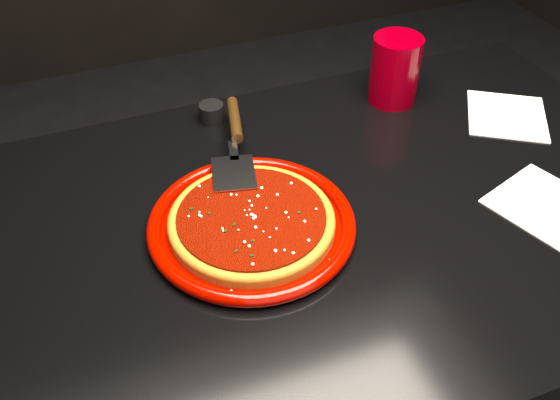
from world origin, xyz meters
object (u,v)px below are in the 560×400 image
object	(u,v)px
table	(334,343)
ramekin	(212,113)
plate	(252,224)
pizza_server	(235,142)
cup	(395,70)

from	to	relation	value
table	ramekin	size ratio (longest dim) A/B	25.12
table	plate	xyz separation A→B (m)	(-0.17, 0.01, 0.39)
plate	table	bearing A→B (deg)	-3.30
ramekin	pizza_server	bearing A→B (deg)	-88.49
plate	ramekin	distance (m)	0.32
pizza_server	plate	bearing A→B (deg)	-86.99
table	ramekin	xyz separation A→B (m)	(-0.14, 0.33, 0.39)
plate	cup	world-z (taller)	cup
table	cup	distance (m)	0.57
table	plate	distance (m)	0.42
pizza_server	ramekin	xyz separation A→B (m)	(-0.00, 0.14, -0.02)
plate	cup	xyz separation A→B (m)	(0.40, 0.26, 0.06)
plate	pizza_server	world-z (taller)	pizza_server
table	ramekin	bearing A→B (deg)	112.43
pizza_server	cup	world-z (taller)	cup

